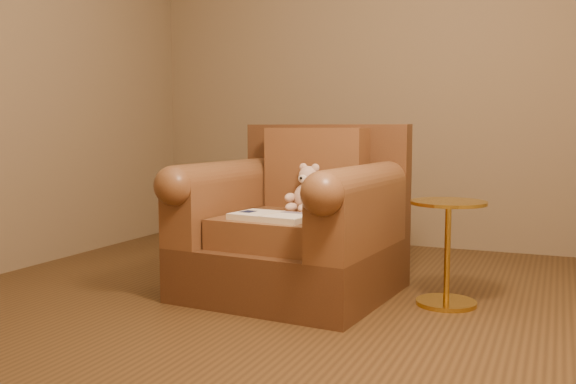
% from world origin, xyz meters
% --- Properties ---
extents(floor, '(4.00, 4.00, 0.00)m').
position_xyz_m(floor, '(0.00, 0.00, 0.00)').
color(floor, '#50361B').
rests_on(floor, ground).
extents(armchair, '(1.14, 1.09, 0.95)m').
position_xyz_m(armchair, '(-0.10, 0.31, 0.37)').
color(armchair, '#51311B').
rests_on(armchair, floor).
extents(teddy_bear, '(0.20, 0.23, 0.28)m').
position_xyz_m(teddy_bear, '(-0.07, 0.40, 0.56)').
color(teddy_bear, '#D7AF96').
rests_on(teddy_bear, armchair).
extents(guidebook, '(0.44, 0.30, 0.03)m').
position_xyz_m(guidebook, '(-0.11, 0.02, 0.47)').
color(guidebook, beige).
rests_on(guidebook, armchair).
extents(side_table, '(0.39, 0.39, 0.55)m').
position_xyz_m(side_table, '(0.74, 0.38, 0.30)').
color(side_table, gold).
rests_on(side_table, floor).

